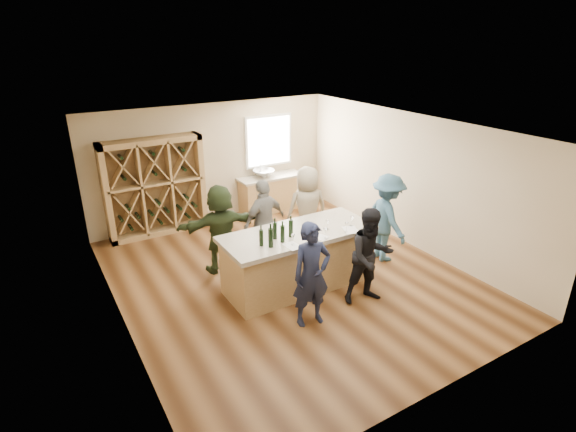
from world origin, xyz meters
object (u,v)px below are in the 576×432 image
person_far_right (307,209)px  person_far_left (221,229)px  wine_bottle_c (275,231)px  wine_bottle_e (291,228)px  sink (264,173)px  tasting_counter_base (298,261)px  person_near_left (311,275)px  person_near_right (370,256)px  wine_bottle_d (283,234)px  wine_rack (155,187)px  person_far_mid (264,222)px  person_server (387,218)px  wine_bottle_a (261,238)px  wine_bottle_b (271,238)px

person_far_right → person_far_left: bearing=10.5°
wine_bottle_c → wine_bottle_e: (0.27, -0.07, 0.00)m
sink → tasting_counter_base: sink is taller
person_near_left → person_near_right: 1.19m
wine_bottle_e → person_far_right: bearing=47.5°
wine_bottle_d → person_far_right: 2.03m
person_far_right → wine_rack: bearing=-32.0°
wine_bottle_c → person_far_mid: size_ratio=0.17×
sink → wine_bottle_e: wine_bottle_e is taller
tasting_counter_base → person_near_left: 1.18m
wine_bottle_d → person_far_mid: bearing=74.1°
person_near_left → person_server: bearing=30.1°
wine_bottle_c → person_near_right: person_near_right is taller
wine_bottle_d → person_far_left: bearing=107.8°
wine_bottle_a → wine_bottle_c: 0.34m
wine_bottle_b → person_far_mid: (0.65, 1.43, -0.38)m
wine_rack → person_far_right: (2.45, -2.43, -0.20)m
wine_bottle_a → wine_bottle_b: wine_bottle_b is taller
person_far_mid → person_far_left: 0.87m
person_server → sink: bearing=24.6°
person_far_right → person_far_left: size_ratio=1.04×
wine_rack → sink: (2.70, -0.07, -0.09)m
tasting_counter_base → person_far_left: 1.60m
tasting_counter_base → person_far_mid: person_far_mid is taller
wine_bottle_b → wine_bottle_d: bearing=13.7°
wine_bottle_b → person_far_mid: 1.61m
wine_bottle_e → wine_bottle_b: bearing=-160.8°
wine_bottle_d → person_server: person_server is taller
wine_rack → sink: 2.70m
wine_bottle_c → wine_bottle_d: 0.18m
person_far_left → person_near_right: bearing=134.0°
wine_bottle_b → person_far_left: size_ratio=0.19×
person_far_right → tasting_counter_base: bearing=63.4°
person_near_left → person_far_left: (-0.50, 2.31, 0.01)m
tasting_counter_base → wine_bottle_c: size_ratio=8.83×
wine_bottle_e → person_server: (2.30, 0.11, -0.34)m
sink → wine_bottle_e: (-1.45, -3.67, 0.22)m
wine_bottle_a → sink: bearing=61.3°
person_near_right → person_far_right: (0.20, 2.22, 0.06)m
person_near_left → person_near_right: person_near_left is taller
person_near_left → person_far_right: (1.39, 2.23, 0.04)m
person_near_right → person_far_right: 2.23m
person_near_right → wine_bottle_c: bearing=154.5°
person_near_right → person_far_right: bearing=97.3°
person_far_right → person_far_mid: bearing=15.2°
person_near_right → person_far_mid: (-0.83, 2.18, 0.02)m
wine_bottle_d → wine_bottle_e: wine_bottle_e is taller
person_near_left → wine_bottle_c: bearing=101.7°
person_far_mid → person_near_left: bearing=66.7°
sink → wine_rack: bearing=178.5°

